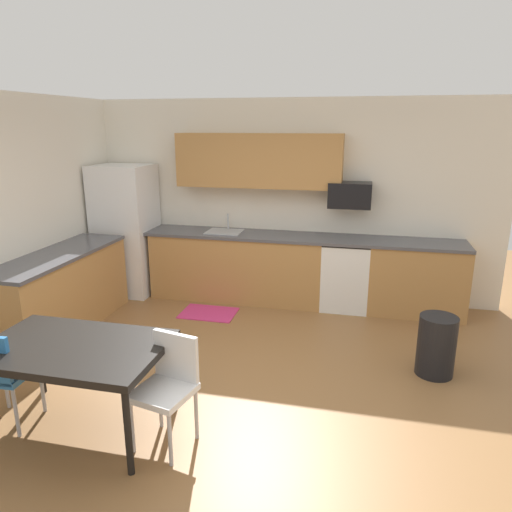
{
  "coord_description": "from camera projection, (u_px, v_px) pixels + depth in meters",
  "views": [
    {
      "loc": [
        1.1,
        -3.73,
        2.36
      ],
      "look_at": [
        0.0,
        1.0,
        1.0
      ],
      "focal_mm": 33.06,
      "sensor_mm": 36.0,
      "label": 1
    }
  ],
  "objects": [
    {
      "name": "wall_back",
      "position": [
        283.0,
        200.0,
        6.5
      ],
      "size": [
        5.8,
        0.1,
        2.7
      ],
      "primitive_type": "cube",
      "color": "silver",
      "rests_on": "ground"
    },
    {
      "name": "ground_plane",
      "position": [
        232.0,
        388.0,
        4.38
      ],
      "size": [
        12.0,
        12.0,
        0.0
      ],
      "primitive_type": "plane",
      "color": "olive"
    },
    {
      "name": "refrigerator",
      "position": [
        126.0,
        230.0,
        6.69
      ],
      "size": [
        0.76,
        0.7,
        1.82
      ],
      "primitive_type": "cube",
      "color": "white",
      "rests_on": "ground"
    },
    {
      "name": "cabinet_run_back",
      "position": [
        237.0,
        267.0,
        6.54
      ],
      "size": [
        2.36,
        0.6,
        0.9
      ],
      "primitive_type": "cube",
      "color": "#AD7A42",
      "rests_on": "ground"
    },
    {
      "name": "floor_mat",
      "position": [
        209.0,
        313.0,
        6.1
      ],
      "size": [
        0.7,
        0.5,
        0.01
      ],
      "primitive_type": "cube",
      "color": "#CC3372",
      "rests_on": "ground"
    },
    {
      "name": "microwave",
      "position": [
        350.0,
        195.0,
        6.03
      ],
      "size": [
        0.54,
        0.36,
        0.32
      ],
      "primitive_type": "cube",
      "color": "black"
    },
    {
      "name": "chair_far_side",
      "position": [
        0.0,
        370.0,
        3.68
      ],
      "size": [
        0.42,
        0.42,
        0.85
      ],
      "color": "#2D72B7",
      "rests_on": "ground"
    },
    {
      "name": "oven_range",
      "position": [
        345.0,
        274.0,
        6.21
      ],
      "size": [
        0.6,
        0.6,
        0.91
      ],
      "color": "white",
      "rests_on": "ground"
    },
    {
      "name": "countertop_back",
      "position": [
        278.0,
        236.0,
        6.29
      ],
      "size": [
        4.8,
        0.64,
        0.04
      ],
      "primitive_type": "cube",
      "color": "#4C4C51",
      "rests_on": "cabinet_run_back"
    },
    {
      "name": "dining_table",
      "position": [
        73.0,
        352.0,
        3.63
      ],
      "size": [
        1.4,
        0.9,
        0.73
      ],
      "color": "black",
      "rests_on": "ground"
    },
    {
      "name": "cabinet_run_left",
      "position": [
        61.0,
        294.0,
        5.51
      ],
      "size": [
        0.6,
        2.0,
        0.9
      ],
      "primitive_type": "cube",
      "color": "#AD7A42",
      "rests_on": "ground"
    },
    {
      "name": "upper_cabinets_back",
      "position": [
        258.0,
        161.0,
        6.21
      ],
      "size": [
        2.2,
        0.34,
        0.7
      ],
      "primitive_type": "cube",
      "color": "#AD7A42"
    },
    {
      "name": "cabinet_run_back_right",
      "position": [
        416.0,
        279.0,
        6.02
      ],
      "size": [
        1.19,
        0.6,
        0.9
      ],
      "primitive_type": "cube",
      "color": "#AD7A42",
      "rests_on": "ground"
    },
    {
      "name": "sink_faucet",
      "position": [
        228.0,
        222.0,
        6.59
      ],
      "size": [
        0.02,
        0.02,
        0.24
      ],
      "primitive_type": "cylinder",
      "color": "#B2B5BA",
      "rests_on": "countertop_back"
    },
    {
      "name": "trash_bin",
      "position": [
        436.0,
        346.0,
        4.55
      ],
      "size": [
        0.36,
        0.36,
        0.6
      ],
      "primitive_type": "cylinder",
      "color": "black",
      "rests_on": "ground"
    },
    {
      "name": "countertop_left",
      "position": [
        56.0,
        255.0,
        5.38
      ],
      "size": [
        0.64,
        2.0,
        0.04
      ],
      "primitive_type": "cube",
      "color": "#4C4C51",
      "rests_on": "cabinet_run_left"
    },
    {
      "name": "sink_basin",
      "position": [
        225.0,
        236.0,
        6.46
      ],
      "size": [
        0.48,
        0.4,
        0.14
      ],
      "primitive_type": "cube",
      "color": "#A5A8AD",
      "rests_on": "countertop_back"
    },
    {
      "name": "chair_near_table",
      "position": [
        168.0,
        381.0,
        3.53
      ],
      "size": [
        0.48,
        0.48,
        0.85
      ],
      "color": "white",
      "rests_on": "ground"
    }
  ]
}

